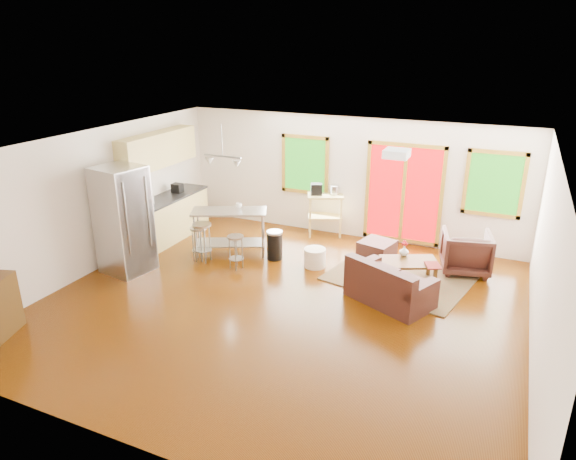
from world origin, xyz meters
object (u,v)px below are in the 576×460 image
at_px(loveseat, 389,287).
at_px(island, 230,224).
at_px(rug, 399,278).
at_px(coffee_table, 409,264).
at_px(armchair, 466,250).
at_px(kitchen_cart, 324,200).
at_px(refrigerator, 124,220).
at_px(ottoman, 377,251).

relative_size(loveseat, island, 0.99).
height_order(rug, loveseat, loveseat).
distance_m(rug, coffee_table, 0.37).
height_order(coffee_table, island, island).
xyz_separation_m(coffee_table, armchair, (0.87, 0.83, 0.09)).
xyz_separation_m(rug, kitchen_cart, (-2.03, 1.53, 0.79)).
relative_size(island, kitchen_cart, 1.34).
height_order(coffee_table, kitchen_cart, kitchen_cart).
xyz_separation_m(loveseat, refrigerator, (-4.77, -0.73, 0.71)).
bearing_deg(armchair, island, 0.46).
bearing_deg(armchair, ottoman, -7.27).
bearing_deg(refrigerator, kitchen_cart, 59.87).
bearing_deg(refrigerator, armchair, 33.11).
distance_m(rug, ottoman, 0.88).
distance_m(coffee_table, island, 3.56).
bearing_deg(island, ottoman, 17.68).
xyz_separation_m(armchair, ottoman, (-1.63, -0.16, -0.23)).
bearing_deg(ottoman, coffee_table, -41.34).
distance_m(armchair, kitchen_cart, 3.19).
xyz_separation_m(rug, coffee_table, (0.17, -0.04, 0.33)).
bearing_deg(island, loveseat, -11.85).
bearing_deg(refrigerator, loveseat, 18.51).
bearing_deg(kitchen_cart, rug, -36.93).
bearing_deg(kitchen_cart, loveseat, -50.51).
bearing_deg(ottoman, kitchen_cart, 148.06).
height_order(rug, island, island).
xyz_separation_m(ottoman, island, (-2.78, -0.89, 0.44)).
bearing_deg(refrigerator, coffee_table, 28.52).
relative_size(rug, loveseat, 1.52).
xyz_separation_m(loveseat, ottoman, (-0.62, 1.60, -0.09)).
height_order(ottoman, island, island).
bearing_deg(island, coffee_table, 3.55).
relative_size(loveseat, kitchen_cart, 1.33).
distance_m(loveseat, kitchen_cart, 3.28).
xyz_separation_m(loveseat, armchair, (1.02, 1.76, 0.14)).
xyz_separation_m(coffee_table, refrigerator, (-4.91, -1.66, 0.65)).
bearing_deg(ottoman, refrigerator, -150.67).
xyz_separation_m(loveseat, kitchen_cart, (-2.06, 2.50, 0.51)).
bearing_deg(island, armchair, 13.35).
bearing_deg(kitchen_cart, refrigerator, -129.93).
distance_m(armchair, ottoman, 1.66).
distance_m(ottoman, refrigerator, 4.83).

